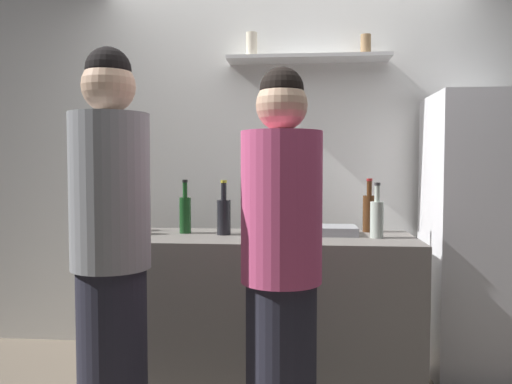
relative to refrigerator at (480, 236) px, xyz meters
The scene contains 12 objects.
back_wall_assembly 1.33m from the refrigerator, 161.36° to the left, with size 4.80×0.32×2.60m.
refrigerator is the anchor object (origin of this frame).
counter 1.44m from the refrigerator, 166.70° to the right, with size 1.79×0.64×0.88m, color #66605B.
baking_pan 0.97m from the refrigerator, 166.23° to the right, with size 0.34×0.24×0.05m, color gray.
utensil_holder 2.12m from the refrigerator, behind, with size 0.10×0.10×0.21m.
wine_bottle_green_glass 1.80m from the refrigerator, behind, with size 0.07×0.07×0.32m.
wine_bottle_amber_glass 0.70m from the refrigerator, behind, with size 0.08×0.08×0.32m.
wine_bottle_pale_glass 0.77m from the refrigerator, 153.05° to the right, with size 0.07×0.07×0.31m.
wine_bottle_dark_glass 1.57m from the refrigerator, 169.44° to the right, with size 0.08×0.08×0.32m.
water_bottle_plastic 2.16m from the refrigerator, behind, with size 0.10×0.10×0.22m.
person_pink_top 1.58m from the refrigerator, 137.93° to the right, with size 0.34×0.34×1.69m.
person_grey_hoodie 2.18m from the refrigerator, 150.92° to the right, with size 0.34×0.34×1.78m.
Camera 1 is at (0.09, -2.29, 1.28)m, focal length 35.11 mm.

